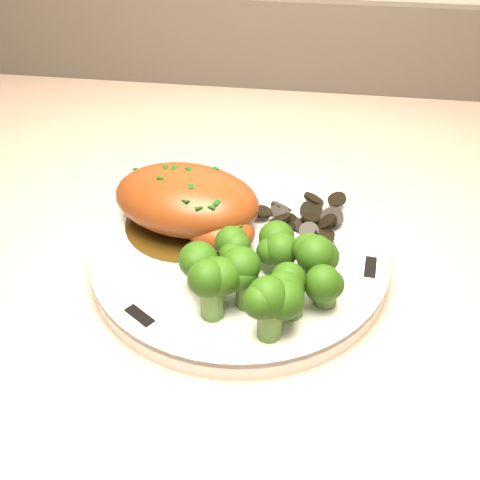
# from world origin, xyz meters

# --- Properties ---
(plate) EXTENTS (0.32, 0.32, 0.02)m
(plate) POSITION_xyz_m (-0.32, 1.61, 0.95)
(plate) COLOR silver
(plate) RESTS_ON counter
(rim_accent_0) EXTENTS (0.01, 0.03, 0.00)m
(rim_accent_0) POSITION_xyz_m (-0.20, 1.59, 0.96)
(rim_accent_0) COLOR black
(rim_accent_0) RESTS_ON plate
(rim_accent_1) EXTENTS (0.03, 0.02, 0.00)m
(rim_accent_1) POSITION_xyz_m (-0.36, 1.71, 0.96)
(rim_accent_1) COLOR black
(rim_accent_1) RESTS_ON plate
(rim_accent_2) EXTENTS (0.03, 0.02, 0.00)m
(rim_accent_2) POSITION_xyz_m (-0.38, 1.51, 0.96)
(rim_accent_2) COLOR black
(rim_accent_2) RESTS_ON plate
(gravy_pool) EXTENTS (0.12, 0.12, 0.00)m
(gravy_pool) POSITION_xyz_m (-0.37, 1.64, 0.96)
(gravy_pool) COLOR #38250A
(gravy_pool) RESTS_ON plate
(chicken_breast) EXTENTS (0.15, 0.12, 0.05)m
(chicken_breast) POSITION_xyz_m (-0.37, 1.63, 0.98)
(chicken_breast) COLOR brown
(chicken_breast) RESTS_ON plate
(mushroom_pile) EXTENTS (0.09, 0.07, 0.02)m
(mushroom_pile) POSITION_xyz_m (-0.26, 1.65, 0.96)
(mushroom_pile) COLOR black
(mushroom_pile) RESTS_ON plate
(broccoli_florets) EXTENTS (0.13, 0.11, 0.04)m
(broccoli_florets) POSITION_xyz_m (-0.29, 1.55, 0.98)
(broccoli_florets) COLOR #4C7330
(broccoli_florets) RESTS_ON plate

